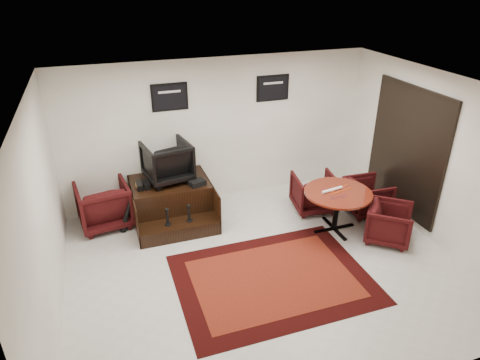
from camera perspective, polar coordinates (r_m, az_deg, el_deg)
name	(u,v)px	position (r m, az deg, el deg)	size (l,w,h in m)	color
ground	(265,265)	(6.91, 3.32, -11.29)	(6.00, 6.00, 0.00)	beige
room_shell	(291,155)	(6.24, 6.80, 3.27)	(6.02, 5.02, 2.81)	white
area_rug	(273,279)	(6.65, 4.41, -12.98)	(2.87, 2.16, 0.01)	black
shine_podium	(172,202)	(8.02, -9.10, -2.92)	(1.42, 1.46, 0.73)	black
shine_chair	(167,160)	(7.80, -9.72, 2.71)	(0.78, 0.73, 0.81)	black
shoes_pair	(143,185)	(7.74, -12.82, -0.66)	(0.23, 0.28, 0.10)	black
polish_kit	(197,183)	(7.67, -5.73, -0.38)	(0.28, 0.19, 0.10)	black
umbrella_black	(128,211)	(7.75, -14.77, -4.00)	(0.31, 0.11, 0.82)	black
umbrella_hooked	(125,206)	(7.95, -15.09, -3.40)	(0.29, 0.11, 0.78)	black
armchair_side	(103,203)	(8.04, -17.76, -2.91)	(0.87, 0.82, 0.90)	black
meeting_table	(338,196)	(7.60, 12.89, -2.15)	(1.17, 1.17, 0.76)	#4C110A
table_chair_back	(314,191)	(8.31, 9.86, -1.43)	(0.76, 0.72, 0.79)	black
table_chair_window	(368,195)	(8.45, 16.64, -1.89)	(0.72, 0.68, 0.74)	black
table_chair_corner	(389,221)	(7.71, 19.28, -5.24)	(0.71, 0.67, 0.74)	black
paper_roll	(332,190)	(7.55, 12.19, -1.28)	(0.05, 0.05, 0.42)	white
table_clutter	(340,191)	(7.57, 13.19, -1.46)	(0.56, 0.39, 0.01)	#FA510D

